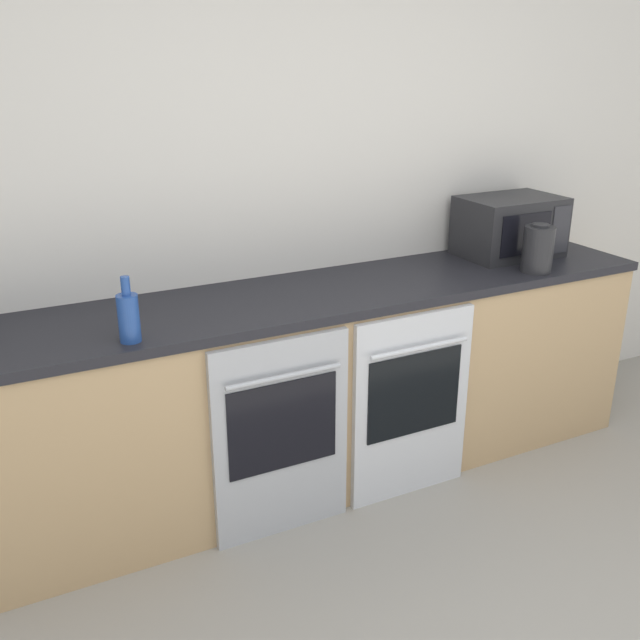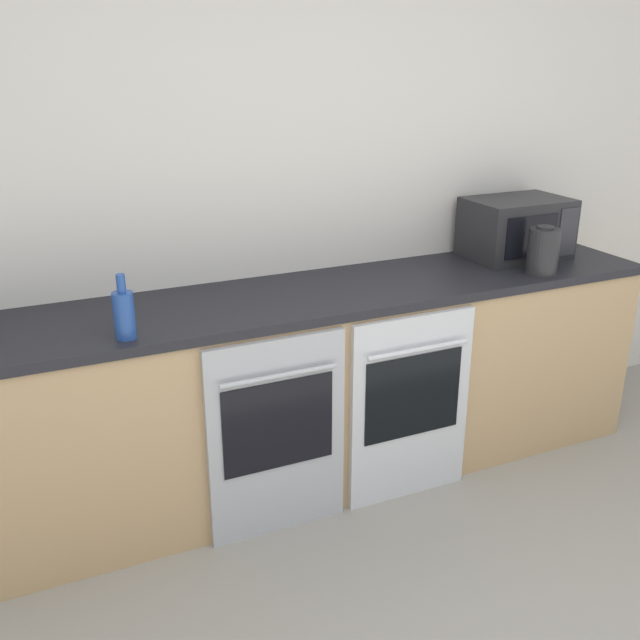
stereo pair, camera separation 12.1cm
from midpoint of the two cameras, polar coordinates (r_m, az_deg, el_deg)
name	(u,v)px [view 2 (the right image)]	position (r m, az deg, el deg)	size (l,w,h in m)	color
wall_back	(294,189)	(3.28, -1.01, 10.44)	(10.00, 0.06, 2.60)	silver
counter_back	(324,385)	(3.26, 1.39, -5.23)	(3.14, 0.62, 0.92)	tan
oven_left	(278,437)	(2.89, -2.20, -9.35)	(0.58, 0.06, 0.86)	#A8AAAF
oven_right	(411,407)	(3.14, 8.38, -6.93)	(0.58, 0.06, 0.86)	silver
microwave	(516,228)	(3.70, 16.33, 7.06)	(0.49, 0.34, 0.29)	#232326
bottle_blue	(124,314)	(2.60, -14.14, 0.49)	(0.08, 0.08, 0.24)	#234793
kettle	(543,251)	(3.45, 18.37, 5.23)	(0.14, 0.14, 0.23)	#232326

